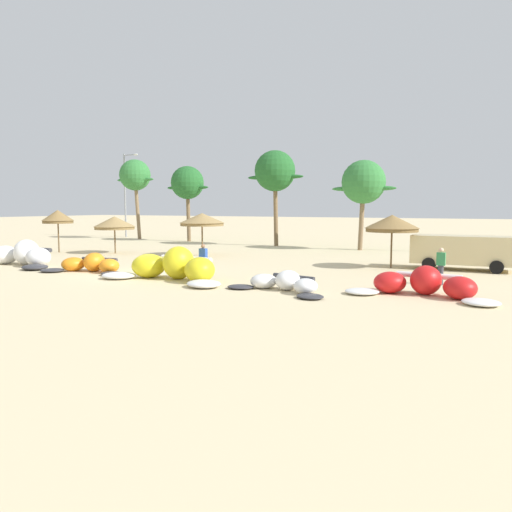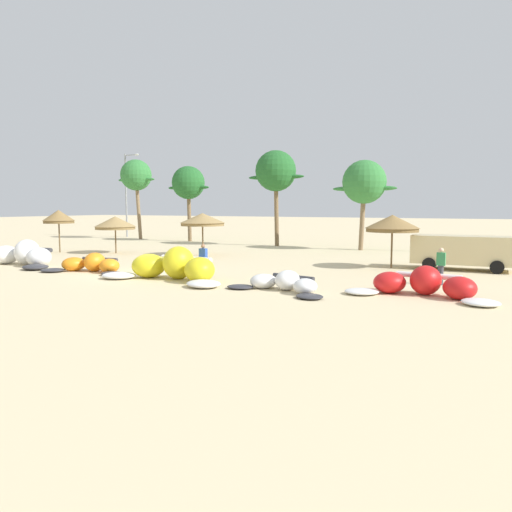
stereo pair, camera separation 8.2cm
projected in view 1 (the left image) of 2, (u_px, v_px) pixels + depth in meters
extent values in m
plane|color=beige|center=(136.00, 274.00, 25.23)|extent=(260.00, 260.00, 0.00)
ellipsoid|color=white|center=(5.00, 255.00, 29.45)|extent=(1.94, 1.98, 1.10)
ellipsoid|color=white|center=(27.00, 252.00, 29.07)|extent=(1.33, 1.50, 1.48)
ellipsoid|color=white|center=(38.00, 257.00, 28.09)|extent=(1.93, 1.98, 1.10)
ellipsoid|color=#333338|center=(35.00, 267.00, 26.84)|extent=(1.86, 1.76, 0.30)
cylinder|color=#333338|center=(34.00, 249.00, 29.52)|extent=(2.80, 0.28, 0.25)
cube|color=#333338|center=(24.00, 252.00, 28.94)|extent=(1.02, 0.54, 0.04)
ellipsoid|color=#333338|center=(52.00, 270.00, 25.88)|extent=(1.56, 1.47, 0.20)
ellipsoid|color=orange|center=(73.00, 264.00, 26.31)|extent=(1.48, 1.56, 0.73)
ellipsoid|color=orange|center=(94.00, 262.00, 26.18)|extent=(1.17, 1.35, 0.99)
ellipsoid|color=orange|center=(109.00, 266.00, 25.54)|extent=(1.58, 1.60, 0.73)
ellipsoid|color=#333338|center=(112.00, 274.00, 24.61)|extent=(1.42, 1.27, 0.20)
cylinder|color=#333338|center=(100.00, 259.00, 26.57)|extent=(2.18, 0.48, 0.20)
cube|color=#333338|center=(93.00, 262.00, 26.06)|extent=(0.84, 0.54, 0.04)
ellipsoid|color=white|center=(119.00, 275.00, 23.52)|extent=(1.95, 1.79, 0.31)
ellipsoid|color=yellow|center=(149.00, 266.00, 23.85)|extent=(2.08, 2.12, 1.14)
ellipsoid|color=yellow|center=(179.00, 263.00, 23.40)|extent=(1.46, 1.68, 1.54)
ellipsoid|color=yellow|center=(200.00, 270.00, 22.32)|extent=(2.02, 2.10, 1.14)
ellipsoid|color=white|center=(204.00, 284.00, 21.01)|extent=(2.02, 1.90, 0.31)
cylinder|color=white|center=(186.00, 259.00, 23.87)|extent=(2.92, 0.42, 0.26)
cube|color=white|center=(176.00, 263.00, 23.26)|extent=(1.09, 0.64, 0.04)
ellipsoid|color=#333338|center=(241.00, 287.00, 20.66)|extent=(1.25, 1.10, 0.16)
ellipsoid|color=white|center=(264.00, 281.00, 20.75)|extent=(1.48, 1.47, 0.61)
ellipsoid|color=white|center=(288.00, 280.00, 20.27)|extent=(1.17, 1.31, 0.82)
ellipsoid|color=white|center=(306.00, 286.00, 19.42)|extent=(1.32, 1.41, 0.61)
ellipsoid|color=#333338|center=(310.00, 296.00, 18.48)|extent=(1.47, 1.41, 0.16)
cylinder|color=#333338|center=(294.00, 277.00, 20.57)|extent=(2.00, 0.60, 0.18)
cube|color=#333338|center=(286.00, 281.00, 20.19)|extent=(0.80, 0.55, 0.04)
ellipsoid|color=white|center=(362.00, 291.00, 19.36)|extent=(1.59, 1.50, 0.23)
ellipsoid|color=red|center=(390.00, 282.00, 19.64)|extent=(1.74, 1.76, 0.84)
ellipsoid|color=red|center=(426.00, 280.00, 19.23)|extent=(1.26, 1.39, 1.14)
ellipsoid|color=red|center=(460.00, 288.00, 18.30)|extent=(1.69, 1.74, 0.84)
ellipsoid|color=white|center=(481.00, 302.00, 17.17)|extent=(1.68, 1.61, 0.23)
cylinder|color=white|center=(429.00, 276.00, 19.61)|extent=(2.50, 0.39, 0.23)
cube|color=white|center=(425.00, 281.00, 19.12)|extent=(0.93, 0.53, 0.04)
cylinder|color=brown|center=(59.00, 237.00, 36.97)|extent=(0.10, 0.10, 2.35)
cone|color=olive|center=(58.00, 215.00, 36.82)|extent=(2.29, 2.29, 0.80)
cylinder|color=brown|center=(58.00, 222.00, 36.87)|extent=(2.17, 2.17, 0.20)
cylinder|color=brown|center=(115.00, 240.00, 36.17)|extent=(0.10, 0.10, 1.94)
cone|color=#9E7F4C|center=(114.00, 222.00, 36.03)|extent=(2.97, 2.97, 0.75)
cylinder|color=olive|center=(115.00, 228.00, 36.08)|extent=(2.82, 2.82, 0.20)
cylinder|color=brown|center=(202.00, 239.00, 34.35)|extent=(0.10, 0.10, 2.27)
cone|color=#9E7F4C|center=(202.00, 218.00, 34.21)|extent=(3.13, 3.13, 0.68)
cylinder|color=olive|center=(202.00, 224.00, 34.25)|extent=(2.97, 2.97, 0.20)
cylinder|color=brown|center=(391.00, 248.00, 27.53)|extent=(0.10, 0.10, 2.20)
cone|color=olive|center=(392.00, 222.00, 27.38)|extent=(2.97, 2.97, 0.74)
cylinder|color=brown|center=(392.00, 230.00, 27.43)|extent=(2.82, 2.82, 0.20)
cube|color=beige|center=(464.00, 250.00, 26.72)|extent=(5.33, 2.14, 1.50)
cube|color=black|center=(435.00, 244.00, 27.32)|extent=(1.37, 1.99, 0.56)
cylinder|color=black|center=(429.00, 264.00, 26.61)|extent=(0.69, 0.26, 0.68)
cylinder|color=black|center=(433.00, 260.00, 28.40)|extent=(0.69, 0.26, 0.68)
cylinder|color=black|center=(497.00, 267.00, 25.18)|extent=(0.69, 0.26, 0.68)
cylinder|color=black|center=(497.00, 263.00, 26.97)|extent=(0.69, 0.26, 0.68)
cylinder|color=#383842|center=(203.00, 269.00, 23.80)|extent=(0.24, 0.24, 0.85)
cube|color=#2D51A8|center=(203.00, 254.00, 23.73)|extent=(0.36, 0.22, 0.56)
sphere|color=#9E7051|center=(203.00, 246.00, 23.69)|extent=(0.20, 0.20, 0.20)
cylinder|color=#383842|center=(440.00, 275.00, 21.67)|extent=(0.24, 0.24, 0.85)
cube|color=#338E51|center=(441.00, 259.00, 21.60)|extent=(0.36, 0.22, 0.56)
sphere|color=beige|center=(441.00, 250.00, 21.56)|extent=(0.20, 0.20, 0.20)
cylinder|color=#7F6647|center=(137.00, 207.00, 51.97)|extent=(0.78, 0.36, 6.65)
sphere|color=#337A38|center=(135.00, 175.00, 51.74)|extent=(3.21, 3.21, 3.21)
ellipsoid|color=#337A38|center=(126.00, 180.00, 52.38)|extent=(2.25, 0.50, 0.36)
ellipsoid|color=#337A38|center=(145.00, 179.00, 51.20)|extent=(2.25, 0.50, 0.36)
cylinder|color=brown|center=(188.00, 212.00, 48.58)|extent=(0.48, 0.36, 5.70)
sphere|color=#236028|center=(187.00, 183.00, 48.33)|extent=(3.19, 3.19, 3.19)
ellipsoid|color=#236028|center=(177.00, 188.00, 48.96)|extent=(2.24, 0.50, 0.36)
ellipsoid|color=#236028|center=(198.00, 187.00, 47.79)|extent=(2.24, 0.50, 0.36)
cylinder|color=brown|center=(276.00, 209.00, 42.83)|extent=(0.51, 0.36, 6.42)
sphere|color=#236028|center=(275.00, 171.00, 42.55)|extent=(3.49, 3.49, 3.49)
ellipsoid|color=#236028|center=(260.00, 178.00, 43.25)|extent=(2.44, 0.50, 0.36)
ellipsoid|color=#236028|center=(290.00, 177.00, 41.96)|extent=(2.44, 0.50, 0.36)
cylinder|color=#7F6647|center=(362.00, 216.00, 38.71)|extent=(0.54, 0.36, 5.28)
sphere|color=#337A38|center=(364.00, 182.00, 38.41)|extent=(3.36, 3.36, 3.36)
ellipsoid|color=#337A38|center=(347.00, 189.00, 39.08)|extent=(2.36, 0.50, 0.36)
ellipsoid|color=#337A38|center=(381.00, 188.00, 37.84)|extent=(2.36, 0.50, 0.36)
cylinder|color=gray|center=(125.00, 196.00, 55.27)|extent=(0.18, 0.18, 9.15)
cylinder|color=gray|center=(130.00, 155.00, 54.44)|extent=(1.66, 0.10, 0.10)
ellipsoid|color=silver|center=(136.00, 154.00, 54.06)|extent=(0.56, 0.24, 0.20)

